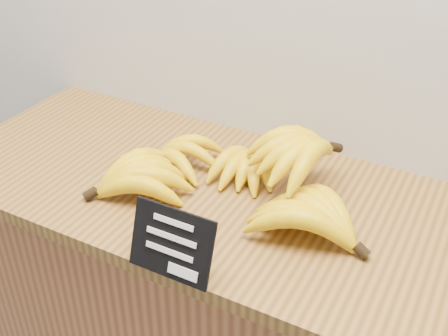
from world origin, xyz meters
TOP-DOWN VIEW (x-y plane):
  - counter_top at (-0.14, 2.75)m, footprint 1.32×0.54m
  - chalkboard_sign at (-0.13, 2.50)m, footprint 0.15×0.05m
  - banana_pile at (-0.13, 2.74)m, footprint 0.59×0.36m

SIDE VIEW (x-z plane):
  - counter_top at x=-0.14m, z-range 0.90..0.93m
  - banana_pile at x=-0.13m, z-range 0.91..1.04m
  - chalkboard_sign at x=-0.13m, z-range 0.93..1.05m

